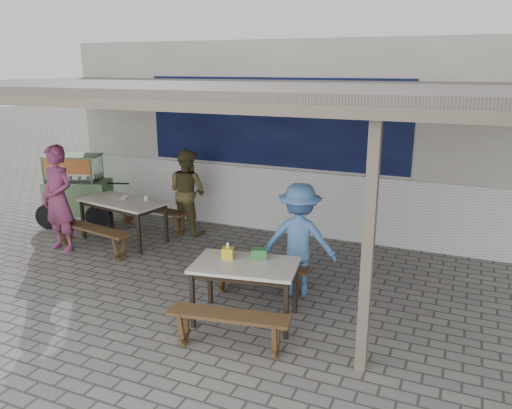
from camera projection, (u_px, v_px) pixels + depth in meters
The scene contains 17 objects.
ground at pixel (205, 294), 6.90m from camera, with size 60.00×60.00×0.00m, color slate.
back_wall at pixel (293, 137), 9.61m from camera, with size 9.00×1.28×3.50m.
warung_roof at pixel (232, 90), 6.96m from camera, with size 9.00×4.21×2.81m.
table_left at pixel (123, 204), 8.84m from camera, with size 1.67×1.03×0.75m.
bench_left_street at pixel (92, 233), 8.36m from camera, with size 1.68×0.57×0.45m.
bench_left_wall at pixel (152, 213), 9.50m from camera, with size 1.68×0.57×0.45m.
table_right at pixel (245, 270), 6.03m from camera, with size 1.37×0.97×0.75m.
bench_right_street at pixel (229, 323), 5.45m from camera, with size 1.38×0.50×0.45m.
bench_right_wall at pixel (259, 273), 6.78m from camera, with size 1.38×0.50×0.45m.
vendor_cart at pixel (77, 187), 9.73m from camera, with size 1.64×1.09×1.40m.
patron_street_side at pixel (58, 199), 8.33m from camera, with size 0.66×0.43×1.81m, color #7E3458.
patron_wall_side at pixel (187, 191), 9.27m from camera, with size 0.77×0.60×1.59m, color brown.
patron_right_table at pixel (299, 240), 6.74m from camera, with size 1.01×0.58×1.56m, color #4C77B3.
tissue_box at pixel (228, 253), 6.15m from camera, with size 0.14×0.14×0.14m, color gold.
donation_box at pixel (259, 254), 6.14m from camera, with size 0.19×0.13×0.13m, color #377C3D.
condiment_jar at pixel (146, 198), 8.81m from camera, with size 0.08×0.08×0.08m, color silver.
condiment_bowl at pixel (124, 198), 8.92m from camera, with size 0.18×0.18×0.04m, color white.
Camera 1 is at (3.15, -5.52, 3.05)m, focal length 35.00 mm.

